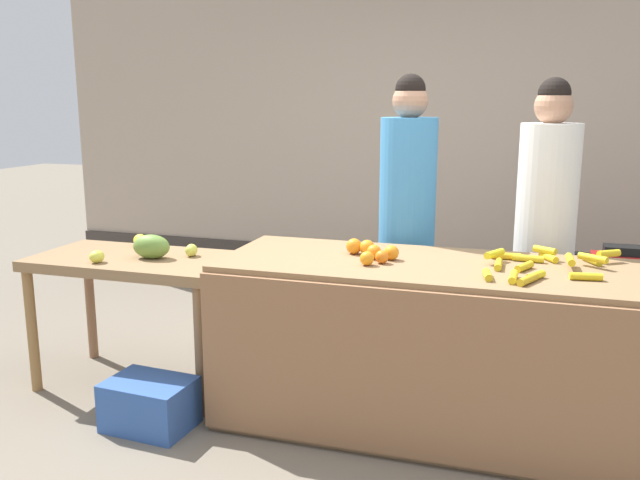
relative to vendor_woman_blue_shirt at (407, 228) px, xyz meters
name	(u,v)px	position (x,y,z in m)	size (l,w,h in m)	color
ground_plane	(353,413)	(-0.15, -0.66, -0.93)	(24.00, 24.00, 0.00)	#756B5B
market_wall_back	(431,112)	(-0.15, 1.95, 0.66)	(7.11, 0.23, 3.26)	tan
fruit_stall_counter	(437,347)	(0.29, -0.67, -0.49)	(2.26, 0.84, 0.88)	olive
side_table_wooden	(137,273)	(-1.48, -0.66, -0.24)	(1.19, 0.65, 0.80)	olive
banana_bunch_pile	(541,264)	(0.77, -0.62, -0.02)	(0.66, 0.66, 0.07)	gold
orange_pile	(371,251)	(-0.07, -0.65, -0.01)	(0.30, 0.31, 0.08)	orange
mango_papaya_pile	(149,247)	(-1.40, -0.64, -0.08)	(0.53, 0.55, 0.14)	#D1D64C
vendor_woman_blue_shirt	(407,228)	(0.00, 0.00, 0.00)	(0.34, 0.34, 1.85)	#33333D
vendor_woman_white_shirt	(544,237)	(0.80, 0.03, -0.01)	(0.34, 0.34, 1.82)	#33333D
produce_crate	(150,404)	(-1.13, -1.13, -0.80)	(0.44, 0.32, 0.26)	#3359A5
produce_sack	(317,314)	(-0.64, 0.19, -0.67)	(0.36, 0.30, 0.52)	tan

